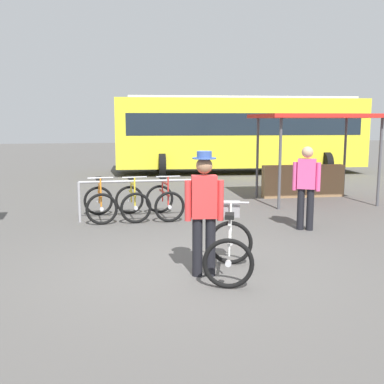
% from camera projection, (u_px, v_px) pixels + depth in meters
% --- Properties ---
extents(ground_plane, '(80.00, 80.00, 0.00)m').
position_uv_depth(ground_plane, '(186.00, 270.00, 6.63)').
color(ground_plane, '#514F4C').
extents(bike_rack_rail, '(2.51, 0.15, 0.88)m').
position_uv_depth(bike_rack_rail, '(138.00, 191.00, 9.89)').
color(bike_rack_rail, '#99999E').
rests_on(bike_rack_rail, ground).
extents(racked_bike_orange, '(0.72, 1.12, 0.97)m').
position_uv_depth(racked_bike_orange, '(100.00, 203.00, 9.97)').
color(racked_bike_orange, black).
rests_on(racked_bike_orange, ground).
extents(racked_bike_yellow, '(0.72, 1.15, 0.98)m').
position_uv_depth(racked_bike_yellow, '(132.00, 202.00, 10.08)').
color(racked_bike_yellow, black).
rests_on(racked_bike_yellow, ground).
extents(racked_bike_red, '(0.73, 1.13, 0.97)m').
position_uv_depth(racked_bike_red, '(164.00, 201.00, 10.20)').
color(racked_bike_red, black).
rests_on(racked_bike_red, ground).
extents(featured_bicycle, '(0.97, 1.26, 0.97)m').
position_uv_depth(featured_bicycle, '(230.00, 243.00, 6.43)').
color(featured_bicycle, black).
rests_on(featured_bicycle, ground).
extents(person_with_featured_bike, '(0.53, 0.32, 1.72)m').
position_uv_depth(person_with_featured_bike, '(204.00, 208.00, 6.25)').
color(person_with_featured_bike, black).
rests_on(person_with_featured_bike, ground).
extents(pedestrian_with_backpack, '(0.47, 0.43, 1.64)m').
position_uv_depth(pedestrian_with_backpack, '(306.00, 182.00, 8.97)').
color(pedestrian_with_backpack, black).
rests_on(pedestrian_with_backpack, ground).
extents(bus_distant, '(10.19, 4.02, 3.08)m').
position_uv_depth(bus_distant, '(240.00, 130.00, 18.93)').
color(bus_distant, yellow).
rests_on(bus_distant, ground).
extents(market_stall, '(3.20, 2.44, 2.30)m').
position_uv_depth(market_stall, '(310.00, 148.00, 12.42)').
color(market_stall, '#4C4C51').
rests_on(market_stall, ground).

